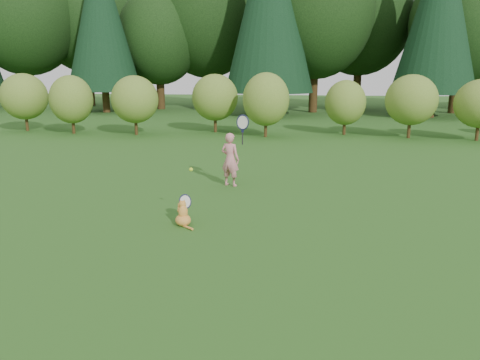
# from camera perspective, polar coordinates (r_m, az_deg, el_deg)

# --- Properties ---
(ground) EXTENTS (100.00, 100.00, 0.00)m
(ground) POSITION_cam_1_polar(r_m,az_deg,el_deg) (8.90, -1.98, -5.52)
(ground) COLOR #205217
(ground) RESTS_ON ground
(shrub_row) EXTENTS (28.00, 3.00, 2.80)m
(shrub_row) POSITION_cam_1_polar(r_m,az_deg,el_deg) (21.41, 3.93, 9.23)
(shrub_row) COLOR #557524
(shrub_row) RESTS_ON ground
(child) EXTENTS (0.79, 0.48, 2.03)m
(child) POSITION_cam_1_polar(r_m,az_deg,el_deg) (11.76, -1.16, 2.67)
(child) COLOR #D68086
(child) RESTS_ON ground
(cat) EXTENTS (0.49, 0.74, 0.67)m
(cat) POSITION_cam_1_polar(r_m,az_deg,el_deg) (8.89, -6.96, -3.90)
(cat) COLOR orange
(cat) RESTS_ON ground
(tennis_ball) EXTENTS (0.07, 0.07, 0.07)m
(tennis_ball) POSITION_cam_1_polar(r_m,az_deg,el_deg) (9.07, -5.99, 1.29)
(tennis_ball) COLOR #A4DC19
(tennis_ball) RESTS_ON ground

